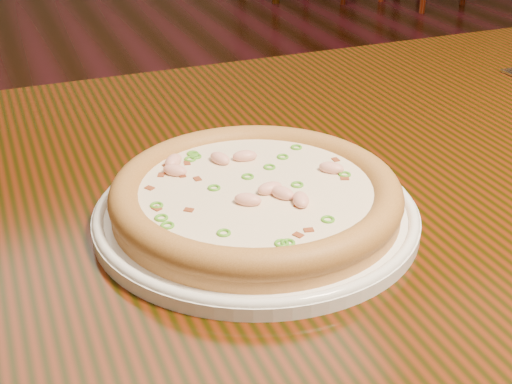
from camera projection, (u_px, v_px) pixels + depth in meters
name	position (u px, v px, depth m)	size (l,w,h in m)	color
hero_table	(341.00, 256.00, 0.78)	(1.20, 0.80, 0.75)	black
plate	(256.00, 212.00, 0.65)	(0.30, 0.30, 0.02)	white
pizza	(256.00, 195.00, 0.64)	(0.26, 0.26, 0.03)	#BE814F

